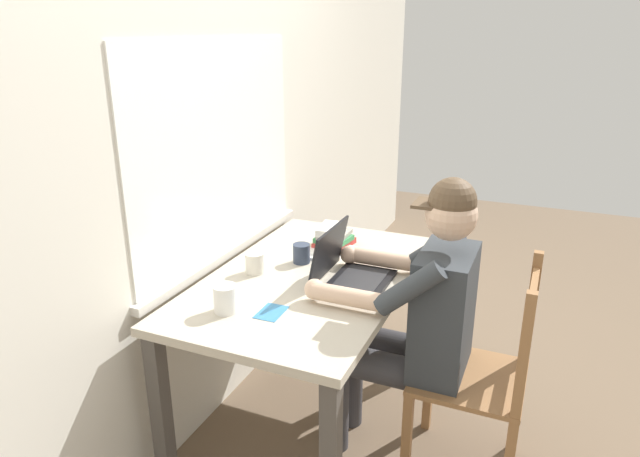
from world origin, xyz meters
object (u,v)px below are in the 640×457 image
(coffee_mug_dark, at_px, (302,253))
(book_stack_main, at_px, (333,237))
(computer_mouse, at_px, (386,257))
(desk, at_px, (310,296))
(landscape_photo_print, at_px, (271,312))
(coffee_mug_spare, at_px, (226,298))
(seated_person, at_px, (417,312))
(wooden_chair, at_px, (484,377))
(coffee_mug_white, at_px, (255,263))
(laptop, at_px, (347,270))

(coffee_mug_dark, height_order, book_stack_main, book_stack_main)
(computer_mouse, distance_m, book_stack_main, 0.29)
(coffee_mug_dark, bearing_deg, desk, -141.92)
(computer_mouse, xyz_separation_m, landscape_photo_print, (-0.64, 0.24, -0.02))
(coffee_mug_spare, bearing_deg, desk, -20.13)
(coffee_mug_spare, xyz_separation_m, landscape_photo_print, (0.06, -0.16, -0.05))
(seated_person, height_order, coffee_mug_spare, seated_person)
(wooden_chair, xyz_separation_m, landscape_photo_print, (-0.34, 0.75, 0.29))
(seated_person, bearing_deg, computer_mouse, 36.07)
(desk, bearing_deg, coffee_mug_white, 105.95)
(wooden_chair, distance_m, landscape_photo_print, 0.87)
(coffee_mug_dark, xyz_separation_m, coffee_mug_spare, (-0.53, 0.06, 0.01))
(coffee_mug_dark, height_order, landscape_photo_print, coffee_mug_dark)
(seated_person, relative_size, wooden_chair, 1.33)
(wooden_chair, distance_m, coffee_mug_white, 1.03)
(desk, distance_m, computer_mouse, 0.40)
(desk, relative_size, coffee_mug_dark, 11.44)
(desk, xyz_separation_m, wooden_chair, (-0.02, -0.75, -0.19))
(desk, relative_size, landscape_photo_print, 10.08)
(desk, height_order, seated_person, seated_person)
(laptop, bearing_deg, coffee_mug_spare, 142.17)
(wooden_chair, bearing_deg, desk, 88.42)
(desk, height_order, coffee_mug_spare, coffee_mug_spare)
(computer_mouse, distance_m, coffee_mug_white, 0.59)
(wooden_chair, height_order, coffee_mug_white, wooden_chair)
(landscape_photo_print, bearing_deg, book_stack_main, 1.87)
(computer_mouse, bearing_deg, coffee_mug_dark, 116.35)
(book_stack_main, bearing_deg, wooden_chair, -115.52)
(coffee_mug_spare, height_order, book_stack_main, same)
(computer_mouse, relative_size, coffee_mug_spare, 0.80)
(laptop, bearing_deg, desk, 89.19)
(desk, bearing_deg, laptop, -90.81)
(coffee_mug_white, bearing_deg, desk, -74.05)
(coffee_mug_dark, distance_m, landscape_photo_print, 0.49)
(laptop, height_order, book_stack_main, laptop)
(coffee_mug_spare, bearing_deg, computer_mouse, -29.75)
(desk, bearing_deg, book_stack_main, 5.71)
(computer_mouse, bearing_deg, seated_person, -143.93)
(wooden_chair, bearing_deg, seated_person, 90.00)
(computer_mouse, height_order, book_stack_main, book_stack_main)
(coffee_mug_white, xyz_separation_m, book_stack_main, (0.42, -0.19, 0.00))
(computer_mouse, bearing_deg, wooden_chair, -121.31)
(coffee_mug_white, relative_size, coffee_mug_spare, 0.94)
(coffee_mug_dark, bearing_deg, coffee_mug_spare, 173.51)
(wooden_chair, xyz_separation_m, book_stack_main, (0.38, 0.79, 0.34))
(book_stack_main, bearing_deg, coffee_mug_white, 155.47)
(coffee_mug_spare, bearing_deg, landscape_photo_print, -70.53)
(book_stack_main, bearing_deg, coffee_mug_spare, 171.38)
(seated_person, xyz_separation_m, book_stack_main, (0.38, 0.51, 0.11))
(laptop, bearing_deg, computer_mouse, -15.50)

